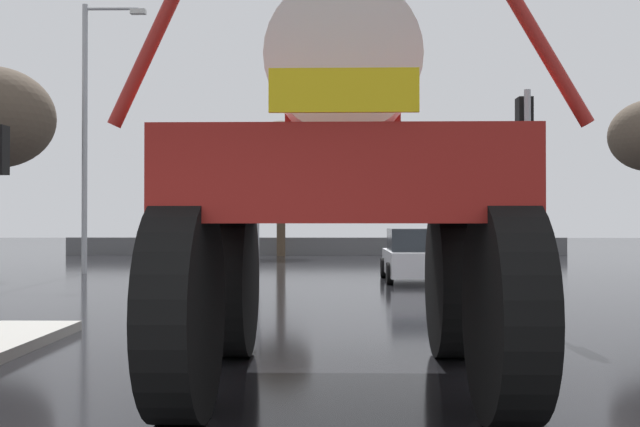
% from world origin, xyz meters
% --- Properties ---
extents(ground_plane, '(120.00, 120.00, 0.00)m').
position_xyz_m(ground_plane, '(0.00, 18.00, 0.00)').
color(ground_plane, black).
extents(oversize_sprayer, '(4.08, 5.18, 4.60)m').
position_xyz_m(oversize_sprayer, '(1.04, 4.86, 1.99)').
color(oversize_sprayer, black).
rests_on(oversize_sprayer, ground).
extents(sedan_ahead, '(1.89, 4.10, 1.52)m').
position_xyz_m(sedan_ahead, '(3.35, 19.14, 0.71)').
color(sedan_ahead, silver).
rests_on(sedan_ahead, ground).
extents(traffic_signal_near_right, '(0.24, 0.54, 3.91)m').
position_xyz_m(traffic_signal_near_right, '(4.16, 9.60, 2.86)').
color(traffic_signal_near_right, '#A8AAAF').
rests_on(traffic_signal_near_right, ground).
extents(traffic_signal_far_left, '(0.24, 0.55, 3.23)m').
position_xyz_m(traffic_signal_far_left, '(-3.39, 27.97, 2.34)').
color(traffic_signal_far_left, '#A8AAAF').
rests_on(traffic_signal_far_left, ground).
extents(traffic_signal_far_right, '(0.24, 0.55, 3.82)m').
position_xyz_m(traffic_signal_far_right, '(-2.13, 27.96, 2.79)').
color(traffic_signal_far_right, '#A8AAAF').
rests_on(traffic_signal_far_right, ground).
extents(streetlight_far_left, '(2.11, 0.24, 8.91)m').
position_xyz_m(streetlight_far_left, '(-7.13, 21.83, 4.94)').
color(streetlight_far_left, '#A8AAAF').
rests_on(streetlight_far_left, ground).
extents(bare_tree_far_center, '(3.17, 3.17, 6.76)m').
position_xyz_m(bare_tree_far_center, '(-1.68, 34.93, 5.32)').
color(bare_tree_far_center, '#473828').
rests_on(bare_tree_far_center, ground).
extents(roadside_barrier, '(25.84, 0.24, 0.90)m').
position_xyz_m(roadside_barrier, '(0.00, 36.25, 0.45)').
color(roadside_barrier, '#59595B').
rests_on(roadside_barrier, ground).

